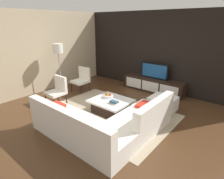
{
  "coord_description": "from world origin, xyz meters",
  "views": [
    {
      "loc": [
        2.94,
        -3.53,
        2.42
      ],
      "look_at": [
        -0.27,
        0.35,
        0.58
      ],
      "focal_mm": 29.84,
      "sensor_mm": 36.0,
      "label": 1
    }
  ],
  "objects_px": {
    "sectional_couch": "(105,125)",
    "fruit_bowl": "(108,96)",
    "television": "(154,71)",
    "floor_lamp": "(58,51)",
    "book_stack": "(114,102)",
    "accent_chair_near": "(58,89)",
    "coffee_table": "(111,106)",
    "accent_chair_far": "(82,78)",
    "media_console": "(153,85)",
    "ottoman": "(162,104)"
  },
  "relations": [
    {
      "from": "television",
      "to": "coffee_table",
      "type": "height_order",
      "value": "television"
    },
    {
      "from": "sectional_couch",
      "to": "accent_chair_near",
      "type": "distance_m",
      "value": 2.32
    },
    {
      "from": "media_console",
      "to": "coffee_table",
      "type": "bearing_deg",
      "value": -92.49
    },
    {
      "from": "ottoman",
      "to": "fruit_bowl",
      "type": "relative_size",
      "value": 2.5
    },
    {
      "from": "accent_chair_near",
      "to": "ottoman",
      "type": "bearing_deg",
      "value": 35.11
    },
    {
      "from": "ottoman",
      "to": "book_stack",
      "type": "height_order",
      "value": "book_stack"
    },
    {
      "from": "sectional_couch",
      "to": "accent_chair_near",
      "type": "height_order",
      "value": "accent_chair_near"
    },
    {
      "from": "television",
      "to": "floor_lamp",
      "type": "relative_size",
      "value": 0.6
    },
    {
      "from": "coffee_table",
      "to": "fruit_bowl",
      "type": "height_order",
      "value": "fruit_bowl"
    },
    {
      "from": "television",
      "to": "coffee_table",
      "type": "relative_size",
      "value": 0.97
    },
    {
      "from": "sectional_couch",
      "to": "book_stack",
      "type": "distance_m",
      "value": 0.95
    },
    {
      "from": "sectional_couch",
      "to": "accent_chair_near",
      "type": "relative_size",
      "value": 2.82
    },
    {
      "from": "accent_chair_far",
      "to": "book_stack",
      "type": "distance_m",
      "value": 2.31
    },
    {
      "from": "sectional_couch",
      "to": "fruit_bowl",
      "type": "xyz_separation_m",
      "value": [
        -0.81,
        1.07,
        0.15
      ]
    },
    {
      "from": "book_stack",
      "to": "accent_chair_near",
      "type": "bearing_deg",
      "value": -166.73
    },
    {
      "from": "sectional_couch",
      "to": "floor_lamp",
      "type": "xyz_separation_m",
      "value": [
        -3.15,
        1.14,
        1.18
      ]
    },
    {
      "from": "sectional_couch",
      "to": "floor_lamp",
      "type": "bearing_deg",
      "value": 160.05
    },
    {
      "from": "accent_chair_near",
      "to": "ottoman",
      "type": "xyz_separation_m",
      "value": [
        2.7,
        1.62,
        -0.29
      ]
    },
    {
      "from": "sectional_couch",
      "to": "ottoman",
      "type": "relative_size",
      "value": 3.5
    },
    {
      "from": "floor_lamp",
      "to": "fruit_bowl",
      "type": "distance_m",
      "value": 2.56
    },
    {
      "from": "ottoman",
      "to": "accent_chair_near",
      "type": "bearing_deg",
      "value": -149.11
    },
    {
      "from": "television",
      "to": "book_stack",
      "type": "bearing_deg",
      "value": -87.27
    },
    {
      "from": "sectional_couch",
      "to": "fruit_bowl",
      "type": "height_order",
      "value": "sectional_couch"
    },
    {
      "from": "book_stack",
      "to": "coffee_table",
      "type": "bearing_deg",
      "value": 150.15
    },
    {
      "from": "fruit_bowl",
      "to": "book_stack",
      "type": "xyz_separation_m",
      "value": [
        0.4,
        -0.22,
        -0.02
      ]
    },
    {
      "from": "media_console",
      "to": "ottoman",
      "type": "bearing_deg",
      "value": -52.48
    },
    {
      "from": "fruit_bowl",
      "to": "accent_chair_far",
      "type": "distance_m",
      "value": 1.86
    },
    {
      "from": "fruit_bowl",
      "to": "media_console",
      "type": "bearing_deg",
      "value": 82.7
    },
    {
      "from": "accent_chair_far",
      "to": "ottoman",
      "type": "bearing_deg",
      "value": 9.1
    },
    {
      "from": "media_console",
      "to": "fruit_bowl",
      "type": "height_order",
      "value": "fruit_bowl"
    },
    {
      "from": "ottoman",
      "to": "accent_chair_far",
      "type": "height_order",
      "value": "accent_chair_far"
    },
    {
      "from": "sectional_couch",
      "to": "accent_chair_far",
      "type": "xyz_separation_m",
      "value": [
        -2.57,
        1.66,
        0.2
      ]
    },
    {
      "from": "accent_chair_near",
      "to": "floor_lamp",
      "type": "height_order",
      "value": "floor_lamp"
    },
    {
      "from": "fruit_bowl",
      "to": "ottoman",
      "type": "bearing_deg",
      "value": 37.67
    },
    {
      "from": "coffee_table",
      "to": "book_stack",
      "type": "height_order",
      "value": "book_stack"
    },
    {
      "from": "television",
      "to": "book_stack",
      "type": "relative_size",
      "value": 4.75
    },
    {
      "from": "sectional_couch",
      "to": "coffee_table",
      "type": "bearing_deg",
      "value": 122.81
    },
    {
      "from": "book_stack",
      "to": "ottoman",
      "type": "bearing_deg",
      "value": 54.56
    },
    {
      "from": "media_console",
      "to": "floor_lamp",
      "type": "relative_size",
      "value": 1.32
    },
    {
      "from": "coffee_table",
      "to": "accent_chair_far",
      "type": "bearing_deg",
      "value": 160.54
    },
    {
      "from": "coffee_table",
      "to": "accent_chair_far",
      "type": "height_order",
      "value": "accent_chair_far"
    },
    {
      "from": "media_console",
      "to": "floor_lamp",
      "type": "xyz_separation_m",
      "value": [
        -2.62,
        -2.12,
        1.22
      ]
    },
    {
      "from": "coffee_table",
      "to": "accent_chair_near",
      "type": "xyz_separation_m",
      "value": [
        -1.65,
        -0.56,
        0.29
      ]
    },
    {
      "from": "book_stack",
      "to": "accent_chair_far",
      "type": "bearing_deg",
      "value": 159.43
    },
    {
      "from": "media_console",
      "to": "accent_chair_near",
      "type": "distance_m",
      "value": 3.36
    },
    {
      "from": "television",
      "to": "floor_lamp",
      "type": "height_order",
      "value": "floor_lamp"
    },
    {
      "from": "book_stack",
      "to": "sectional_couch",
      "type": "bearing_deg",
      "value": -64.18
    },
    {
      "from": "media_console",
      "to": "book_stack",
      "type": "xyz_separation_m",
      "value": [
        0.12,
        -2.42,
        0.17
      ]
    },
    {
      "from": "accent_chair_near",
      "to": "fruit_bowl",
      "type": "relative_size",
      "value": 3.11
    },
    {
      "from": "floor_lamp",
      "to": "ottoman",
      "type": "relative_size",
      "value": 2.46
    }
  ]
}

